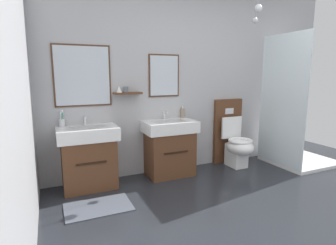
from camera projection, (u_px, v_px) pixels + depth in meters
name	position (u px, v px, depth m)	size (l,w,h in m)	color
ground_plane	(297.00, 232.00, 2.50)	(5.79, 5.20, 0.10)	#23262B
wall_back	(194.00, 74.00, 3.98)	(4.59, 0.64, 2.76)	#A8A8AA
bath_mat	(98.00, 207.00, 2.85)	(0.68, 0.44, 0.01)	#474C56
vanity_sink_left	(89.00, 156.00, 3.30)	(0.70, 0.46, 0.76)	#56331E
tap_on_left_sink	(85.00, 119.00, 3.37)	(0.03, 0.13, 0.11)	silver
vanity_sink_right	(169.00, 147.00, 3.73)	(0.70, 0.46, 0.76)	#56331E
tap_on_right_sink	(165.00, 114.00, 3.80)	(0.03, 0.13, 0.11)	silver
toilet	(234.00, 141.00, 4.15)	(0.48, 0.62, 1.00)	#56331E
toothbrush_cup	(62.00, 122.00, 3.25)	(0.07, 0.07, 0.21)	silver
soap_dispenser	(183.00, 113.00, 3.91)	(0.06, 0.06, 0.17)	gray
shower_tray	(294.00, 139.00, 4.17)	(0.98, 0.85, 1.95)	white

